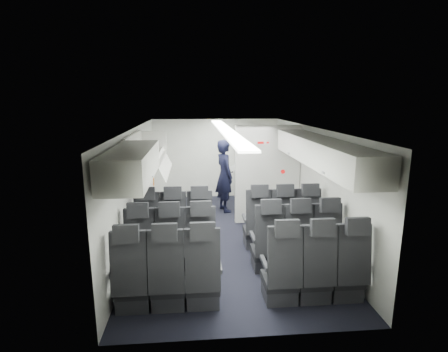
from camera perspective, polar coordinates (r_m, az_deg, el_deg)
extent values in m
cube|color=black|center=(7.03, 0.29, -9.94)|extent=(3.40, 6.00, 0.01)
cube|color=silver|center=(6.52, 0.31, 7.85)|extent=(3.40, 6.00, 0.01)
cube|color=silver|center=(9.63, -1.37, 2.88)|extent=(3.40, 0.01, 2.15)
cube|color=silver|center=(3.87, 4.55, -11.96)|extent=(3.40, 0.01, 2.15)
cube|color=silver|center=(6.76, -14.21, -1.62)|extent=(0.01, 6.00, 2.15)
cube|color=silver|center=(7.06, 14.18, -1.03)|extent=(0.01, 6.00, 2.15)
cube|color=white|center=(6.53, 0.31, 7.50)|extent=(0.25, 5.52, 0.03)
cube|color=black|center=(6.54, -11.99, -9.41)|extent=(0.44, 0.46, 0.12)
cube|color=#2D2D33|center=(6.60, -11.93, -10.70)|extent=(0.42, 0.42, 0.22)
cube|color=black|center=(6.18, -12.41, -6.29)|extent=(0.44, 0.20, 0.80)
cube|color=black|center=(6.01, -12.65, -2.83)|extent=(0.30, 0.12, 0.23)
cube|color=#2D2D33|center=(6.44, -14.09, -7.19)|extent=(0.05, 0.40, 0.06)
cube|color=#2D2D33|center=(6.39, -10.16, -7.17)|extent=(0.05, 0.40, 0.06)
cube|color=black|center=(6.50, -7.99, -9.39)|extent=(0.44, 0.46, 0.12)
cube|color=#2D2D33|center=(6.56, -7.95, -10.69)|extent=(0.42, 0.42, 0.22)
cube|color=black|center=(6.13, -8.22, -6.25)|extent=(0.44, 0.20, 0.80)
cube|color=black|center=(5.97, -8.36, -2.76)|extent=(0.30, 0.12, 0.23)
cube|color=#2D2D33|center=(6.39, -10.07, -7.17)|extent=(0.05, 0.40, 0.06)
cube|color=#2D2D33|center=(6.36, -6.09, -7.13)|extent=(0.05, 0.40, 0.06)
cube|color=black|center=(6.49, -3.97, -9.33)|extent=(0.44, 0.46, 0.12)
cube|color=#2D2D33|center=(6.55, -3.95, -10.63)|extent=(0.42, 0.42, 0.22)
cube|color=black|center=(6.12, -3.99, -6.18)|extent=(0.44, 0.20, 0.80)
cube|color=black|center=(5.96, -4.04, -2.69)|extent=(0.30, 0.12, 0.23)
cube|color=#2D2D33|center=(6.36, -6.00, -7.12)|extent=(0.05, 0.40, 0.06)
cube|color=#2D2D33|center=(6.37, -2.01, -7.04)|extent=(0.05, 0.40, 0.06)
cube|color=black|center=(6.58, 5.23, -9.02)|extent=(0.44, 0.46, 0.12)
cube|color=#2D2D33|center=(6.64, 5.21, -10.30)|extent=(0.42, 0.42, 0.22)
cube|color=black|center=(6.23, 5.67, -5.89)|extent=(0.44, 0.20, 0.80)
cube|color=black|center=(6.07, 5.84, -2.45)|extent=(0.30, 0.12, 0.23)
cube|color=#2D2D33|center=(6.42, 3.39, -6.88)|extent=(0.05, 0.40, 0.06)
cube|color=#2D2D33|center=(6.50, 7.25, -6.72)|extent=(0.05, 0.40, 0.06)
cube|color=black|center=(6.68, 9.08, -8.82)|extent=(0.44, 0.46, 0.12)
cube|color=#2D2D33|center=(6.73, 9.04, -10.09)|extent=(0.42, 0.42, 0.22)
cube|color=black|center=(6.32, 9.70, -5.73)|extent=(0.44, 0.20, 0.80)
cube|color=black|center=(6.17, 9.96, -2.33)|extent=(0.30, 0.12, 0.23)
cube|color=#2D2D33|center=(6.50, 7.34, -6.72)|extent=(0.05, 0.40, 0.06)
cube|color=#2D2D33|center=(6.61, 11.09, -6.53)|extent=(0.05, 0.40, 0.06)
cube|color=black|center=(6.80, 12.81, -8.59)|extent=(0.44, 0.46, 0.12)
cube|color=#2D2D33|center=(6.85, 12.74, -9.84)|extent=(0.42, 0.42, 0.22)
cube|color=black|center=(6.45, 13.59, -5.54)|extent=(0.44, 0.20, 0.80)
cube|color=black|center=(6.30, 13.92, -2.21)|extent=(0.30, 0.12, 0.23)
cube|color=#2D2D33|center=(6.61, 11.18, -6.53)|extent=(0.05, 0.40, 0.06)
cube|color=#2D2D33|center=(6.75, 14.79, -6.33)|extent=(0.05, 0.40, 0.06)
cube|color=black|center=(5.72, -13.06, -12.75)|extent=(0.44, 0.46, 0.12)
cube|color=#2D2D33|center=(5.79, -12.98, -14.19)|extent=(0.42, 0.42, 0.22)
cube|color=black|center=(5.34, -13.62, -9.37)|extent=(0.44, 0.20, 0.80)
cube|color=black|center=(5.16, -13.92, -5.44)|extent=(0.30, 0.12, 0.23)
cube|color=#2D2D33|center=(5.61, -15.50, -10.25)|extent=(0.05, 0.40, 0.06)
cube|color=#2D2D33|center=(5.55, -10.96, -10.28)|extent=(0.05, 0.40, 0.06)
cube|color=black|center=(5.67, -8.44, -12.77)|extent=(0.44, 0.46, 0.12)
cube|color=#2D2D33|center=(5.74, -8.39, -14.21)|extent=(0.42, 0.42, 0.22)
cube|color=black|center=(5.29, -8.73, -9.36)|extent=(0.44, 0.20, 0.80)
cube|color=black|center=(5.11, -8.91, -5.40)|extent=(0.30, 0.12, 0.23)
cube|color=#2D2D33|center=(5.55, -10.85, -10.28)|extent=(0.05, 0.40, 0.06)
cube|color=#2D2D33|center=(5.52, -6.23, -10.25)|extent=(0.05, 0.40, 0.06)
cube|color=black|center=(5.66, -3.77, -12.70)|extent=(0.44, 0.46, 0.12)
cube|color=#2D2D33|center=(5.73, -3.75, -14.15)|extent=(0.42, 0.42, 0.22)
cube|color=black|center=(5.28, -3.79, -9.29)|extent=(0.44, 0.20, 0.80)
cube|color=black|center=(5.10, -3.84, -5.32)|extent=(0.30, 0.12, 0.23)
cube|color=#2D2D33|center=(5.52, -6.13, -10.25)|extent=(0.05, 0.40, 0.06)
cube|color=#2D2D33|center=(5.53, -1.49, -10.14)|extent=(0.05, 0.40, 0.06)
cube|color=black|center=(5.77, 6.85, -12.25)|extent=(0.44, 0.46, 0.12)
cube|color=#2D2D33|center=(5.84, 6.81, -13.68)|extent=(0.42, 0.42, 0.22)
cube|color=black|center=(5.40, 7.45, -8.87)|extent=(0.44, 0.20, 0.80)
cube|color=black|center=(5.22, 7.70, -4.98)|extent=(0.30, 0.12, 0.23)
cube|color=#2D2D33|center=(5.59, 4.75, -9.90)|extent=(0.05, 0.40, 0.06)
cube|color=#2D2D33|center=(5.68, 9.19, -9.66)|extent=(0.05, 0.40, 0.06)
cube|color=black|center=(5.88, 11.24, -11.95)|extent=(0.44, 0.46, 0.12)
cube|color=#2D2D33|center=(5.94, 11.18, -13.35)|extent=(0.42, 0.42, 0.22)
cube|color=black|center=(5.51, 12.08, -8.60)|extent=(0.44, 0.20, 0.80)
cube|color=black|center=(5.34, 12.43, -4.77)|extent=(0.30, 0.12, 0.23)
cube|color=#2D2D33|center=(5.68, 9.29, -9.66)|extent=(0.05, 0.40, 0.06)
cube|color=#2D2D33|center=(5.80, 13.56, -9.37)|extent=(0.05, 0.40, 0.06)
cube|color=black|center=(6.01, 15.45, -11.59)|extent=(0.44, 0.46, 0.12)
cube|color=#2D2D33|center=(6.08, 15.36, -12.97)|extent=(0.42, 0.42, 0.22)
cube|color=black|center=(5.66, 16.49, -8.29)|extent=(0.44, 0.20, 0.80)
cube|color=black|center=(5.49, 16.94, -4.55)|extent=(0.30, 0.12, 0.23)
cube|color=#2D2D33|center=(5.81, 13.65, -9.36)|extent=(0.05, 0.40, 0.06)
cube|color=#2D2D33|center=(5.96, 17.71, -9.04)|extent=(0.05, 0.40, 0.06)
cube|color=black|center=(4.93, -14.52, -17.18)|extent=(0.44, 0.46, 0.12)
cube|color=#2D2D33|center=(5.01, -14.42, -18.77)|extent=(0.42, 0.42, 0.22)
cube|color=black|center=(4.53, -15.29, -13.57)|extent=(0.44, 0.20, 0.80)
cube|color=black|center=(4.32, -15.71, -9.08)|extent=(0.30, 0.12, 0.23)
cube|color=#2D2D33|center=(4.81, -17.43, -14.34)|extent=(0.05, 0.40, 0.06)
cube|color=#2D2D33|center=(4.74, -12.06, -14.47)|extent=(0.05, 0.40, 0.06)
cube|color=black|center=(4.87, -9.05, -17.27)|extent=(0.44, 0.46, 0.12)
cube|color=#2D2D33|center=(4.95, -8.99, -18.87)|extent=(0.42, 0.42, 0.22)
cube|color=black|center=(4.47, -9.44, -13.64)|extent=(0.44, 0.20, 0.80)
cube|color=black|center=(4.26, -9.69, -9.10)|extent=(0.30, 0.12, 0.23)
cube|color=#2D2D33|center=(4.74, -11.94, -14.47)|extent=(0.05, 0.40, 0.06)
cube|color=#2D2D33|center=(4.70, -6.44, -14.47)|extent=(0.05, 0.40, 0.06)
cube|color=black|center=(4.86, -3.51, -17.21)|extent=(0.44, 0.46, 0.12)
cube|color=#2D2D33|center=(4.94, -3.48, -18.82)|extent=(0.42, 0.42, 0.22)
cube|color=black|center=(4.46, -3.50, -13.57)|extent=(0.44, 0.20, 0.80)
cube|color=black|center=(4.25, -3.55, -9.01)|extent=(0.30, 0.12, 0.23)
cube|color=#2D2D33|center=(4.70, -6.31, -14.47)|extent=(0.05, 0.40, 0.06)
cube|color=#2D2D33|center=(4.71, -0.78, -14.34)|extent=(0.05, 0.40, 0.06)
cube|color=black|center=(4.99, 9.05, -16.51)|extent=(0.44, 0.46, 0.12)
cube|color=#2D2D33|center=(5.07, 8.98, -18.10)|extent=(0.42, 0.42, 0.22)
cube|color=black|center=(4.60, 9.92, -12.90)|extent=(0.44, 0.20, 0.80)
cube|color=black|center=(4.40, 10.28, -8.45)|extent=(0.30, 0.12, 0.23)
cube|color=#2D2D33|center=(4.79, 6.62, -13.96)|extent=(0.05, 0.40, 0.06)
cube|color=#2D2D33|center=(4.89, 11.82, -13.56)|extent=(0.05, 0.40, 0.06)
cube|color=black|center=(5.11, 14.15, -16.01)|extent=(0.44, 0.46, 0.12)
cube|color=#2D2D33|center=(5.19, 14.05, -17.57)|extent=(0.42, 0.42, 0.22)
cube|color=black|center=(4.73, 15.32, -12.43)|extent=(0.44, 0.20, 0.80)
cube|color=black|center=(4.53, 15.83, -8.08)|extent=(0.30, 0.12, 0.23)
cube|color=#2D2D33|center=(4.89, 11.94, -13.55)|extent=(0.05, 0.40, 0.06)
cube|color=#2D2D33|center=(5.03, 16.86, -13.07)|extent=(0.05, 0.40, 0.06)
cube|color=black|center=(5.27, 18.95, -15.43)|extent=(0.44, 0.46, 0.12)
cube|color=#2D2D33|center=(5.34, 18.82, -16.95)|extent=(0.42, 0.42, 0.22)
cube|color=black|center=(4.90, 20.38, -11.89)|extent=(0.44, 0.20, 0.80)
cube|color=black|center=(4.71, 21.00, -7.67)|extent=(0.30, 0.12, 0.23)
cube|color=#2D2D33|center=(5.04, 16.97, -13.06)|extent=(0.05, 0.40, 0.06)
cube|color=#2D2D33|center=(5.21, 21.57, -12.52)|extent=(0.05, 0.40, 0.06)
cube|color=white|center=(4.62, -14.85, 1.89)|extent=(0.52, 1.80, 0.40)
cylinder|color=slate|center=(4.61, -11.68, 0.01)|extent=(0.04, 0.10, 0.04)
cube|color=#9E9E93|center=(6.36, -12.16, 2.99)|extent=(0.52, 1.70, 0.04)
cube|color=white|center=(6.36, -14.57, 4.71)|extent=(0.06, 1.70, 0.44)
cube|color=white|center=(5.51, -13.28, 3.63)|extent=(0.52, 0.04, 0.40)
cube|color=white|center=(7.14, -11.44, 5.67)|extent=(0.52, 0.04, 0.40)
cube|color=white|center=(6.35, -9.88, 2.07)|extent=(0.21, 1.61, 0.38)
cube|color=white|center=(4.97, 18.87, 2.37)|extent=(0.52, 1.80, 0.40)
cylinder|color=slate|center=(4.91, 16.07, 0.52)|extent=(0.04, 0.10, 0.04)
cube|color=white|center=(6.59, 12.78, 5.05)|extent=(0.52, 1.70, 0.40)
cylinder|color=slate|center=(6.54, 10.62, 3.68)|extent=(0.04, 0.10, 0.04)
cube|color=silver|center=(7.62, 7.10, 0.23)|extent=(1.40, 0.12, 2.13)
cube|color=white|center=(7.40, 6.38, 5.44)|extent=(0.24, 0.01, 0.10)
cube|color=red|center=(7.38, 6.01, 5.43)|extent=(0.13, 0.01, 0.04)
cube|color=red|center=(7.41, 7.15, 5.43)|extent=(0.05, 0.01, 0.03)
cylinder|color=white|center=(7.61, 9.58, 0.72)|extent=(0.11, 0.01, 0.11)
cylinder|color=red|center=(7.60, 9.59, 0.71)|extent=(0.09, 0.01, 0.09)
cube|color=#939399|center=(9.48, 4.49, 1.94)|extent=(0.85, 0.50, 1.90)
cube|color=#3F3F42|center=(9.33, 4.70, -1.07)|extent=(0.80, 0.01, 0.02)
cube|color=#3F3F42|center=(9.22, 4.76, 1.95)|extent=(0.80, 0.01, 0.02)
cube|color=#3F3F42|center=(9.14, 4.81, 5.03)|extent=(0.80, 0.01, 0.02)
cube|color=silver|center=(8.27, -12.11, 0.14)|extent=(0.10, 0.92, 1.86)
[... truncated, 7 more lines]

